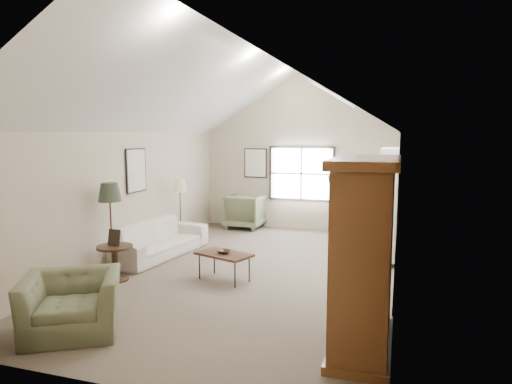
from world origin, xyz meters
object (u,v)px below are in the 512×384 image
(armchair_near, at_px, (72,304))
(side_chair, at_px, (341,217))
(armoire, at_px, (364,255))
(armchair_far, at_px, (246,211))
(side_table, at_px, (115,263))
(coffee_table, at_px, (224,267))
(sofa, at_px, (158,239))

(armchair_near, distance_m, side_chair, 6.83)
(armoire, height_order, armchair_far, armoire)
(side_table, distance_m, side_chair, 5.48)
(coffee_table, bearing_deg, sofa, 150.52)
(armchair_far, distance_m, side_table, 4.87)
(armchair_far, relative_size, coffee_table, 1.06)
(side_table, bearing_deg, side_chair, 53.74)
(armoire, height_order, side_table, armoire)
(armoire, height_order, armchair_near, armoire)
(coffee_table, height_order, side_table, side_table)
(side_table, bearing_deg, coffee_table, 17.28)
(sofa, xyz_separation_m, armchair_far, (0.78, 3.22, 0.10))
(sofa, bearing_deg, coffee_table, -111.93)
(coffee_table, height_order, side_chair, side_chair)
(armoire, xyz_separation_m, armchair_far, (-3.51, 6.05, -0.65))
(armoire, height_order, coffee_table, armoire)
(armchair_far, bearing_deg, coffee_table, 106.87)
(armoire, bearing_deg, sofa, 146.50)
(side_chair, bearing_deg, sofa, -134.14)
(armchair_near, relative_size, side_chair, 1.13)
(armoire, xyz_separation_m, sofa, (-4.29, 2.84, -0.75))
(armoire, bearing_deg, coffee_table, 143.65)
(side_table, bearing_deg, armchair_far, 81.96)
(side_chair, bearing_deg, armchair_near, -105.98)
(sofa, height_order, armchair_near, armchair_near)
(sofa, height_order, side_table, sofa)
(armchair_near, height_order, coffee_table, armchair_near)
(armchair_near, bearing_deg, armoire, -19.12)
(side_chair, bearing_deg, coffee_table, -105.16)
(armchair_near, bearing_deg, sofa, 72.51)
(armchair_near, height_order, side_table, armchair_near)
(sofa, height_order, coffee_table, sofa)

